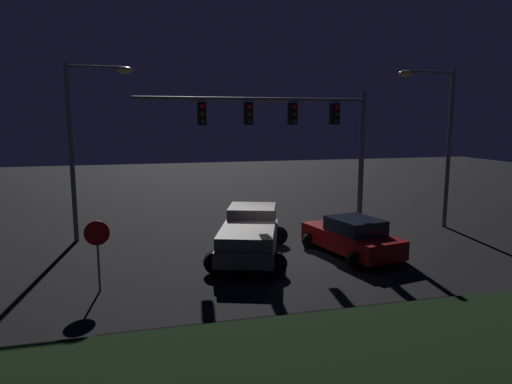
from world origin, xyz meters
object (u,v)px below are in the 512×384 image
Objects in this scene: pickup_truck at (250,231)px; street_lamp_right at (438,128)px; street_lamp_left at (85,129)px; traffic_signal_gantry at (293,125)px; car_sedan at (352,237)px; stop_sign at (97,242)px.

street_lamp_right is at bearing -57.05° from pickup_truck.
pickup_truck is 8.40m from street_lamp_left.
pickup_truck is 0.76× the size of street_lamp_left.
street_lamp_right is (7.23, -0.18, -0.17)m from traffic_signal_gantry.
street_lamp_left is (-10.06, 5.00, 4.09)m from car_sedan.
car_sedan is at bearing -70.61° from traffic_signal_gantry.
stop_sign reaches higher than pickup_truck.
stop_sign is (-5.38, -2.41, 0.56)m from pickup_truck.
street_lamp_right reaches higher than car_sedan.
street_lamp_left is at bearing 97.08° from stop_sign.
street_lamp_left reaches higher than car_sedan.
car_sedan is 0.62× the size of street_lamp_right.
pickup_truck is 5.51m from traffic_signal_gantry.
pickup_truck reaches higher than car_sedan.
pickup_truck is 0.76× the size of street_lamp_right.
pickup_truck is 2.58× the size of stop_sign.
street_lamp_right is 3.40× the size of stop_sign.
traffic_signal_gantry reaches higher than pickup_truck.
car_sedan is 5.68m from traffic_signal_gantry.
traffic_signal_gantry is 4.63× the size of stop_sign.
stop_sign is (0.82, -6.58, -3.27)m from street_lamp_left.
traffic_signal_gantry is (2.63, 2.68, 4.03)m from pickup_truck.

